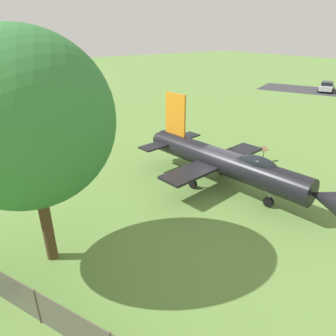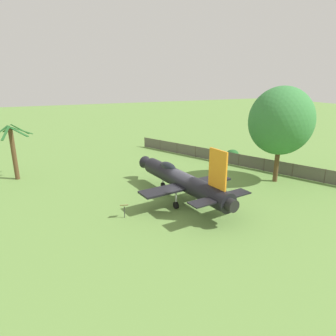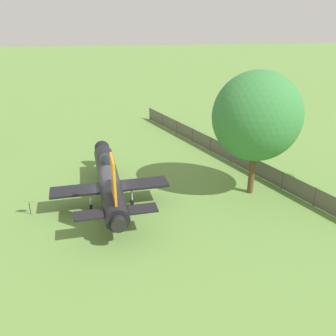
{
  "view_description": "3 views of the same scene",
  "coord_description": "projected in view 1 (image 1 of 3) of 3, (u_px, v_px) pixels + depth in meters",
  "views": [
    {
      "loc": [
        12.78,
        12.24,
        9.14
      ],
      "look_at": [
        4.3,
        0.22,
        2.5
      ],
      "focal_mm": 32.82,
      "sensor_mm": 36.0,
      "label": 1
    },
    {
      "loc": [
        -10.85,
        -21.01,
        10.11
      ],
      "look_at": [
        -0.89,
        1.16,
        2.68
      ],
      "focal_mm": 31.79,
      "sensor_mm": 36.0,
      "label": 2
    },
    {
      "loc": [
        1.85,
        -24.94,
        13.92
      ],
      "look_at": [
        4.3,
        0.22,
        2.5
      ],
      "focal_mm": 40.64,
      "sensor_mm": 36.0,
      "label": 3
    }
  ],
  "objects": [
    {
      "name": "ground_plane",
      "position": [
        221.0,
        187.0,
        19.59
      ],
      "size": [
        200.0,
        200.0,
        0.0
      ],
      "primitive_type": "plane",
      "color": "#668E42"
    },
    {
      "name": "shade_tree",
      "position": [
        27.0,
        122.0,
        11.02
      ],
      "size": [
        6.53,
        5.67,
        9.39
      ],
      "color": "brown",
      "rests_on": "ground_plane"
    },
    {
      "name": "info_plaque",
      "position": [
        264.0,
        151.0,
        23.0
      ],
      "size": [
        0.68,
        0.53,
        1.14
      ],
      "color": "#333333",
      "rests_on": "ground_plane"
    },
    {
      "name": "perimeter_fence",
      "position": [
        37.0,
        305.0,
        10.18
      ],
      "size": [
        16.18,
        34.01,
        1.48
      ],
      "rotation": [
        0.0,
        0.0,
        8.3
      ],
      "color": "#4C4238",
      "rests_on": "ground_plane"
    },
    {
      "name": "display_jet",
      "position": [
        228.0,
        162.0,
        18.62
      ],
      "size": [
        8.48,
        13.06,
        5.31
      ],
      "rotation": [
        0.0,
        0.0,
        1.71
      ],
      "color": "black",
      "rests_on": "ground_plane"
    },
    {
      "name": "parked_car_silver",
      "position": [
        327.0,
        87.0,
        49.52
      ],
      "size": [
        5.07,
        3.74,
        1.48
      ],
      "rotation": [
        0.0,
        0.0,
        6.72
      ],
      "color": "#B2B5BA",
      "rests_on": "ground_plane"
    }
  ]
}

